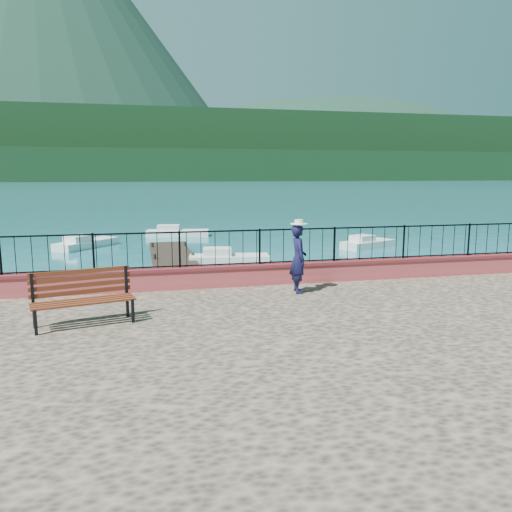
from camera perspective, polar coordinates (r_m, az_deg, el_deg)
name	(u,v)px	position (r m, az deg, el deg)	size (l,w,h in m)	color
ground	(314,375)	(11.04, 6.61, -13.39)	(2000.00, 2000.00, 0.00)	#19596B
parapet	(270,274)	(14.00, 1.62, -2.05)	(28.00, 0.46, 0.58)	#B74246
railing	(270,247)	(13.87, 1.63, 1.05)	(27.00, 0.05, 0.95)	black
dock	(177,269)	(22.01, -9.00, -1.51)	(2.00, 16.00, 0.30)	#2D231C
far_forest	(144,166)	(309.62, -12.71, 10.02)	(900.00, 60.00, 18.00)	black
foothills	(142,148)	(370.01, -12.88, 11.89)	(900.00, 120.00, 44.00)	black
volcano	(37,24)	(742.67, -23.74, 23.11)	(560.00, 560.00, 380.00)	#142D23
companion_hill	(329,177)	(611.87, 8.37, 8.87)	(448.00, 384.00, 180.00)	#142D23
park_bench	(84,309)	(10.83, -19.08, -5.77)	(2.11, 1.10, 1.12)	black
person	(298,259)	(12.95, 4.86, -0.30)	(0.65, 0.43, 1.78)	black
hat	(299,222)	(12.82, 4.92, 3.90)	(0.44, 0.44, 0.12)	white
boat_0	(0,293)	(18.39, -27.20, -3.80)	(3.72, 1.30, 0.80)	silver
boat_1	(229,256)	(23.86, -3.09, 0.05)	(3.78, 1.30, 0.80)	silver
boat_2	(368,241)	(29.73, 12.68, 1.68)	(3.39, 1.30, 0.80)	silver
boat_3	(87,241)	(30.78, -18.80, 1.66)	(4.11, 1.30, 0.80)	silver
boat_4	(178,230)	(34.94, -8.94, 2.91)	(4.23, 1.30, 0.80)	silver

